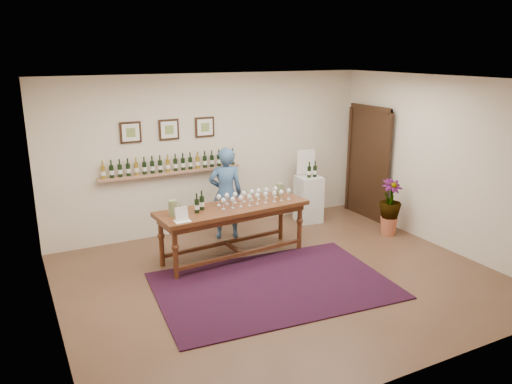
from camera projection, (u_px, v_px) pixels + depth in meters
name	position (u px, v px, depth m)	size (l,w,h in m)	color
ground	(281.00, 279.00, 7.19)	(6.00, 6.00, 0.00)	brown
room_shell	(330.00, 163.00, 9.40)	(6.00, 6.00, 6.00)	beige
rug	(273.00, 285.00, 6.97)	(3.21, 2.14, 0.02)	#420B15
tasting_table	(233.00, 214.00, 7.75)	(2.45, 0.94, 0.85)	#442011
table_glasses	(250.00, 197.00, 7.86)	(1.34, 0.31, 0.19)	silver
table_bottles	(199.00, 201.00, 7.43)	(0.31, 0.18, 0.33)	black
pitcher_left	(173.00, 208.00, 7.23)	(0.15, 0.15, 0.24)	#6C7A4C
pitcher_right	(279.00, 189.00, 8.30)	(0.12, 0.12, 0.20)	#6C7A4C
menu_card	(182.00, 214.00, 7.02)	(0.22, 0.16, 0.20)	silver
display_pedestal	(308.00, 199.00, 9.51)	(0.44, 0.44, 0.88)	silver
pedestal_bottles	(312.00, 169.00, 9.31)	(0.30, 0.08, 0.30)	black
info_sign	(306.00, 162.00, 9.47)	(0.37, 0.02, 0.51)	silver
potted_plant	(390.00, 207.00, 8.78)	(0.48, 0.48, 0.87)	#B1593B
person	(226.00, 193.00, 8.57)	(0.59, 0.38, 1.60)	#365881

